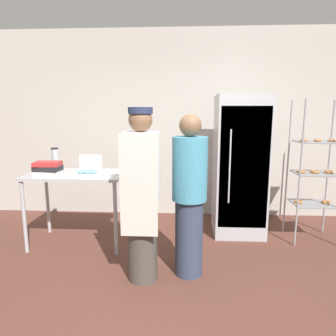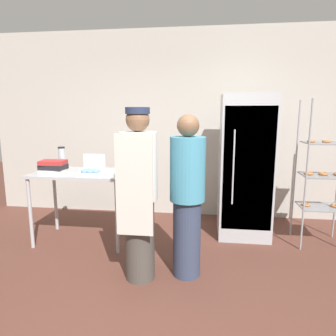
# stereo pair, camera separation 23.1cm
# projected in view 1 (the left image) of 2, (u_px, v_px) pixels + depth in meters

# --- Properties ---
(ground_plane) EXTENTS (14.00, 14.00, 0.00)m
(ground_plane) POSITION_uv_depth(u_px,v_px,m) (170.00, 299.00, 2.68)
(ground_plane) COLOR brown
(back_wall) EXTENTS (6.40, 0.12, 2.93)m
(back_wall) POSITION_uv_depth(u_px,v_px,m) (177.00, 125.00, 4.80)
(back_wall) COLOR #B7B2A8
(back_wall) RESTS_ON ground_plane
(refrigerator) EXTENTS (0.67, 0.67, 1.89)m
(refrigerator) POSITION_uv_depth(u_px,v_px,m) (240.00, 166.00, 4.04)
(refrigerator) COLOR #ADAFB5
(refrigerator) RESTS_ON ground_plane
(baking_rack) EXTENTS (0.56, 0.48, 1.81)m
(baking_rack) POSITION_uv_depth(u_px,v_px,m) (315.00, 173.00, 3.83)
(baking_rack) COLOR #93969B
(baking_rack) RESTS_ON ground_plane
(prep_counter) EXTENTS (1.17, 0.69, 0.91)m
(prep_counter) POSITION_uv_depth(u_px,v_px,m) (77.00, 181.00, 3.73)
(prep_counter) COLOR #ADAFB5
(prep_counter) RESTS_ON ground_plane
(donut_box) EXTENTS (0.28, 0.20, 0.25)m
(donut_box) POSITION_uv_depth(u_px,v_px,m) (88.00, 173.00, 3.50)
(donut_box) COLOR white
(donut_box) RESTS_ON prep_counter
(blender_pitcher) EXTENTS (0.11, 0.11, 0.30)m
(blender_pitcher) POSITION_uv_depth(u_px,v_px,m) (55.00, 161.00, 3.85)
(blender_pitcher) COLOR black
(blender_pitcher) RESTS_ON prep_counter
(binder_stack) EXTENTS (0.31, 0.23, 0.17)m
(binder_stack) POSITION_uv_depth(u_px,v_px,m) (48.00, 169.00, 3.54)
(binder_stack) COLOR silver
(binder_stack) RESTS_ON prep_counter
(person_baker) EXTENTS (0.36, 0.38, 1.70)m
(person_baker) POSITION_uv_depth(u_px,v_px,m) (142.00, 194.00, 2.87)
(person_baker) COLOR #47423D
(person_baker) RESTS_ON ground_plane
(person_customer) EXTENTS (0.35, 0.35, 1.64)m
(person_customer) POSITION_uv_depth(u_px,v_px,m) (189.00, 196.00, 2.98)
(person_customer) COLOR #333D56
(person_customer) RESTS_ON ground_plane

